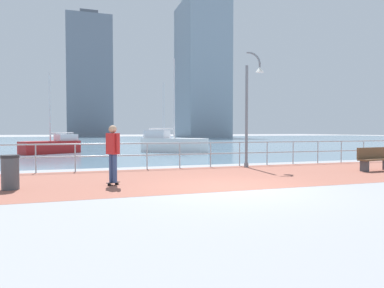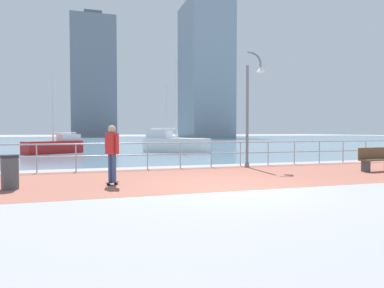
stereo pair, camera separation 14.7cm
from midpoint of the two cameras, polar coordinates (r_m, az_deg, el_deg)
name	(u,v)px [view 1 (the left image)]	position (r m, az deg, el deg)	size (l,w,h in m)	color
ground	(111,142)	(48.85, -13.37, 0.26)	(220.00, 220.00, 0.00)	gray
brick_paving	(203,177)	(11.83, 1.47, -5.45)	(28.00, 5.83, 0.01)	#935647
harbor_water	(106,140)	(59.13, -14.17, 0.57)	(180.00, 88.00, 0.00)	slate
waterfront_railing	(180,150)	(14.53, -2.35, -1.05)	(25.25, 0.06, 1.10)	#9EADB7
lamppost	(251,104)	(15.00, 9.45, 6.66)	(0.72, 0.58, 4.98)	slate
skateboarder	(113,149)	(10.14, -13.43, -0.86)	(0.40, 0.51, 1.74)	black
trash_bin	(10,172)	(10.45, -28.36, -4.14)	(0.46, 0.46, 0.93)	#474C51
park_bench	(375,159)	(15.30, 27.87, -2.18)	(1.64, 0.60, 0.92)	brown
sailboat_ivory	(172,143)	(25.39, -3.51, 0.09)	(4.61, 4.44, 6.87)	white
sailboat_gray	(164,140)	(36.02, -4.84, 0.66)	(2.57, 4.94, 6.64)	#284799
sailboat_navy	(52,146)	(26.17, -22.35, -0.25)	(4.07, 3.28, 5.69)	#B21E1E
tower_slate	(90,77)	(111.33, -16.71, 10.60)	(13.10, 11.93, 37.84)	slate
tower_beige	(202,70)	(91.08, 1.60, 12.16)	(10.90, 14.96, 36.46)	#8493A3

